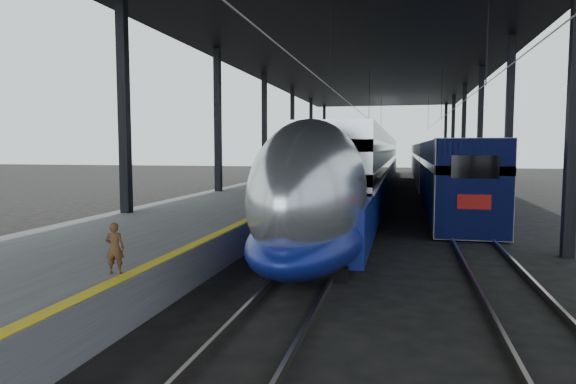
% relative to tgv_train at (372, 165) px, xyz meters
% --- Properties ---
extents(ground, '(160.00, 160.00, 0.00)m').
position_rel_tgv_train_xyz_m(ground, '(-2.00, -29.02, -2.06)').
color(ground, black).
rests_on(ground, ground).
extents(platform, '(6.00, 80.00, 1.00)m').
position_rel_tgv_train_xyz_m(platform, '(-5.50, -9.02, -1.56)').
color(platform, '#4C4C4F').
rests_on(platform, ground).
extents(yellow_strip, '(0.30, 80.00, 0.01)m').
position_rel_tgv_train_xyz_m(yellow_strip, '(-2.70, -9.02, -1.06)').
color(yellow_strip, gold).
rests_on(yellow_strip, platform).
extents(rails, '(6.52, 80.00, 0.16)m').
position_rel_tgv_train_xyz_m(rails, '(2.50, -9.02, -1.98)').
color(rails, slate).
rests_on(rails, ground).
extents(canopy, '(18.00, 75.00, 9.47)m').
position_rel_tgv_train_xyz_m(canopy, '(-0.10, -9.02, 7.05)').
color(canopy, black).
rests_on(canopy, ground).
extents(tgv_train, '(3.08, 65.20, 4.41)m').
position_rel_tgv_train_xyz_m(tgv_train, '(0.00, 0.00, 0.00)').
color(tgv_train, '#B6B9BE').
rests_on(tgv_train, ground).
extents(second_train, '(2.78, 56.05, 3.82)m').
position_rel_tgv_train_xyz_m(second_train, '(5.00, 5.19, -0.12)').
color(second_train, navy).
rests_on(second_train, ground).
extents(child, '(0.42, 0.32, 1.02)m').
position_rel_tgv_train_xyz_m(child, '(-3.02, -32.70, -0.55)').
color(child, '#4C2E19').
rests_on(child, platform).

